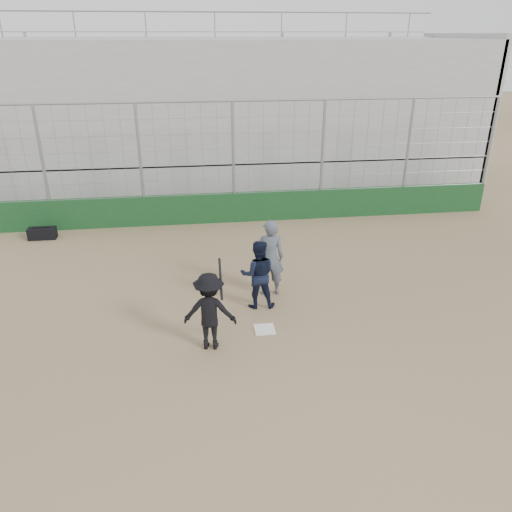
{
  "coord_description": "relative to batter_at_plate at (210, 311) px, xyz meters",
  "views": [
    {
      "loc": [
        -1.42,
        -9.2,
        5.93
      ],
      "look_at": [
        0.0,
        1.4,
        1.15
      ],
      "focal_mm": 35.0,
      "sensor_mm": 36.0,
      "label": 1
    }
  ],
  "objects": [
    {
      "name": "ground",
      "position": [
        1.19,
        0.47,
        -0.83
      ],
      "size": [
        90.0,
        90.0,
        0.0
      ],
      "primitive_type": "plane",
      "color": "brown",
      "rests_on": "ground"
    },
    {
      "name": "home_plate",
      "position": [
        1.19,
        0.47,
        -0.82
      ],
      "size": [
        0.44,
        0.44,
        0.02
      ],
      "primitive_type": "cube",
      "color": "white",
      "rests_on": "ground"
    },
    {
      "name": "backstop",
      "position": [
        1.19,
        7.47,
        0.13
      ],
      "size": [
        18.1,
        0.25,
        4.04
      ],
      "color": "#123919",
      "rests_on": "ground"
    },
    {
      "name": "bleachers",
      "position": [
        1.19,
        12.42,
        2.09
      ],
      "size": [
        20.25,
        6.7,
        6.98
      ],
      "color": "#999999",
      "rests_on": "ground"
    },
    {
      "name": "batter_at_plate",
      "position": [
        0.0,
        0.0,
        0.0
      ],
      "size": [
        1.16,
        0.83,
        1.82
      ],
      "color": "black",
      "rests_on": "ground"
    },
    {
      "name": "catcher_crouched",
      "position": [
        1.18,
        1.5,
        -0.26
      ],
      "size": [
        0.87,
        0.7,
        1.14
      ],
      "color": "black",
      "rests_on": "ground"
    },
    {
      "name": "umpire",
      "position": [
        1.56,
        2.11,
        0.04
      ],
      "size": [
        0.72,
        0.48,
        1.74
      ],
      "primitive_type": "imported",
      "rotation": [
        0.0,
        0.0,
        3.11
      ],
      "color": "#49525D",
      "rests_on": "ground"
    },
    {
      "name": "equipment_bag",
      "position": [
        -4.96,
        6.66,
        -0.65
      ],
      "size": [
        0.84,
        0.36,
        0.4
      ],
      "color": "black",
      "rests_on": "ground"
    }
  ]
}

